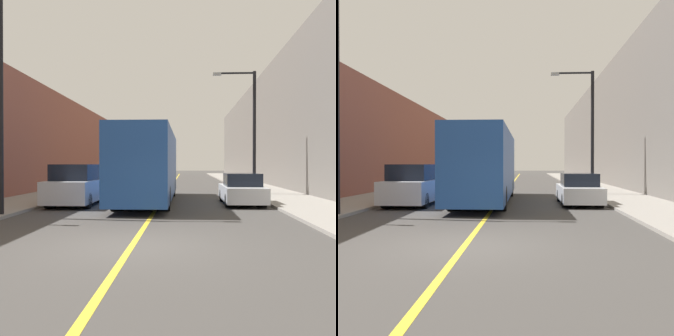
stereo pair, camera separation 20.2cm
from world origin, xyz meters
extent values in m
plane|color=#3F3D3A|center=(0.00, 0.00, 0.00)|extent=(200.00, 200.00, 0.00)
cube|color=gray|center=(-6.84, 30.00, 0.06)|extent=(3.36, 72.00, 0.12)
cube|color=gray|center=(6.84, 30.00, 0.06)|extent=(3.36, 72.00, 0.12)
cube|color=brown|center=(-10.52, 30.00, 3.71)|extent=(4.00, 72.00, 7.42)
cube|color=#66605B|center=(10.52, 30.00, 5.33)|extent=(4.00, 72.00, 10.66)
cube|color=gold|center=(0.00, 30.00, 0.00)|extent=(0.16, 72.00, 0.01)
cube|color=#1E4793|center=(-0.60, 10.58, 1.93)|extent=(2.47, 11.72, 3.23)
cube|color=black|center=(-0.60, 4.75, 2.49)|extent=(2.10, 0.04, 1.45)
cylinder|color=black|center=(-1.56, 6.95, 0.52)|extent=(0.54, 1.05, 1.05)
cylinder|color=black|center=(0.36, 6.95, 0.52)|extent=(0.54, 1.05, 1.05)
cylinder|color=black|center=(-1.56, 14.21, 0.52)|extent=(0.54, 1.05, 1.05)
cylinder|color=black|center=(0.36, 14.21, 0.52)|extent=(0.54, 1.05, 1.05)
cube|color=silver|center=(-3.89, 9.23, 0.70)|extent=(2.00, 4.94, 0.99)
cube|color=black|center=(-3.89, 8.98, 1.56)|extent=(1.76, 2.72, 0.74)
cube|color=black|center=(-3.89, 6.79, 0.87)|extent=(1.70, 0.04, 0.44)
cylinder|color=black|center=(-4.68, 7.70, 0.34)|extent=(0.44, 0.68, 0.68)
cylinder|color=black|center=(-3.11, 7.70, 0.34)|extent=(0.44, 0.68, 0.68)
cylinder|color=black|center=(-4.68, 10.76, 0.34)|extent=(0.44, 0.68, 0.68)
cylinder|color=black|center=(-3.11, 10.76, 0.34)|extent=(0.44, 0.68, 0.68)
cube|color=silver|center=(3.96, 9.80, 0.54)|extent=(1.84, 4.50, 0.71)
cube|color=black|center=(3.96, 9.58, 1.20)|extent=(1.62, 2.03, 0.60)
cube|color=black|center=(3.96, 7.58, 0.67)|extent=(1.56, 0.04, 0.32)
cylinder|color=black|center=(3.25, 8.41, 0.31)|extent=(0.40, 0.62, 0.62)
cylinder|color=black|center=(4.68, 8.41, 0.31)|extent=(0.40, 0.62, 0.62)
cylinder|color=black|center=(3.25, 11.20, 0.31)|extent=(0.40, 0.62, 0.62)
cylinder|color=black|center=(4.68, 11.20, 0.31)|extent=(0.40, 0.62, 0.62)
cylinder|color=black|center=(5.46, 14.97, 3.87)|extent=(0.20, 0.20, 7.49)
cylinder|color=black|center=(4.32, 14.97, 7.51)|extent=(2.28, 0.12, 0.12)
cube|color=#999993|center=(3.18, 14.97, 7.46)|extent=(0.50, 0.24, 0.16)
camera|label=1|loc=(1.30, -9.28, 1.97)|focal=42.00mm
camera|label=2|loc=(1.50, -9.27, 1.97)|focal=42.00mm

